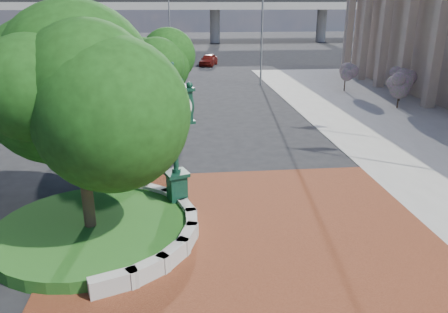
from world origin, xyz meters
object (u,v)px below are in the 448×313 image
post_clock (175,134)px  parked_car (209,60)px  street_lamp_near (265,20)px  street_lamp_far (171,22)px

post_clock → parked_car: (3.84, 37.79, -2.17)m
parked_car → street_lamp_near: size_ratio=0.41×
post_clock → parked_car: 38.05m
parked_car → street_lamp_near: (3.98, -13.21, 4.94)m
post_clock → street_lamp_far: (-0.35, 37.21, 2.15)m
parked_car → street_lamp_near: bearing=-55.7°
street_lamp_near → street_lamp_far: street_lamp_near is taller
street_lamp_near → street_lamp_far: 15.05m
post_clock → street_lamp_near: bearing=72.4°
parked_car → street_lamp_far: size_ratio=0.47×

